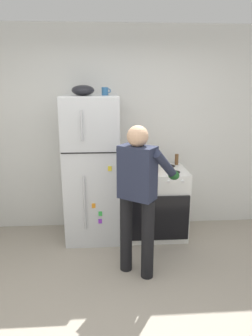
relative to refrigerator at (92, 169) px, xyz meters
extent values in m
plane|color=#9E9384|center=(0.39, -1.57, -0.92)|extent=(8.00, 8.00, 0.00)
cube|color=silver|center=(0.39, 0.38, 0.43)|extent=(6.00, 0.10, 2.70)
cube|color=silver|center=(0.00, 0.00, 0.00)|extent=(0.68, 0.68, 1.84)
cube|color=black|center=(0.00, -0.34, 0.29)|extent=(0.67, 0.01, 0.01)
cylinder|color=#B7B7BC|center=(-0.08, -0.36, -0.31)|extent=(0.02, 0.02, 0.67)
cylinder|color=#B7B7BC|center=(-0.08, -0.36, 0.61)|extent=(0.02, 0.02, 0.34)
cube|color=orange|center=(0.02, -0.35, -0.35)|extent=(0.04, 0.01, 0.06)
cube|color=yellow|center=(0.22, -0.35, 0.10)|extent=(0.04, 0.01, 0.06)
cube|color=purple|center=(0.09, -0.35, -0.56)|extent=(0.04, 0.01, 0.06)
cube|color=green|center=(0.10, -0.35, -0.46)|extent=(0.04, 0.01, 0.06)
cube|color=white|center=(0.83, 0.00, -0.47)|extent=(0.76, 0.64, 0.90)
cube|color=black|center=(0.83, -0.32, -0.54)|extent=(0.53, 0.01, 0.33)
cylinder|color=black|center=(0.65, -0.14, -0.01)|extent=(0.17, 0.17, 0.01)
cylinder|color=black|center=(1.01, -0.14, -0.01)|extent=(0.17, 0.17, 0.01)
cylinder|color=black|center=(0.65, 0.14, -0.01)|extent=(0.17, 0.17, 0.01)
cylinder|color=black|center=(1.01, 0.14, -0.01)|extent=(0.17, 0.17, 0.01)
cylinder|color=silver|center=(0.57, -0.33, -0.07)|extent=(0.04, 0.03, 0.04)
cylinder|color=silver|center=(0.74, -0.33, -0.07)|extent=(0.04, 0.03, 0.04)
cylinder|color=silver|center=(0.92, -0.33, -0.07)|extent=(0.04, 0.03, 0.04)
cylinder|color=silver|center=(1.09, -0.33, -0.07)|extent=(0.04, 0.03, 0.04)
cube|color=black|center=(0.83, -0.33, -0.55)|extent=(0.72, 0.03, 0.58)
cylinder|color=black|center=(0.38, -0.82, -0.49)|extent=(0.13, 0.13, 0.86)
cylinder|color=black|center=(0.59, -0.97, -0.49)|extent=(0.13, 0.13, 0.86)
cube|color=#23283D|center=(0.49, -0.89, 0.21)|extent=(0.41, 0.37, 0.54)
sphere|color=tan|center=(0.49, -0.89, 0.58)|extent=(0.21, 0.21, 0.21)
sphere|color=#383838|center=(0.49, -0.89, 0.54)|extent=(0.15, 0.15, 0.15)
cylinder|color=#23283D|center=(0.45, -0.59, 0.27)|extent=(0.36, 0.47, 0.40)
cylinder|color=#23283D|center=(0.78, -0.82, 0.27)|extent=(0.36, 0.47, 0.40)
ellipsoid|color=#1E5123|center=(0.58, -0.41, 0.10)|extent=(0.12, 0.18, 0.10)
ellipsoid|color=#1E5123|center=(0.91, -0.64, 0.10)|extent=(0.12, 0.18, 0.10)
cylinder|color=orange|center=(0.67, -0.05, 0.05)|extent=(0.26, 0.26, 0.12)
cube|color=black|center=(0.52, -0.05, 0.09)|extent=(0.05, 0.03, 0.02)
cube|color=black|center=(0.82, -0.05, 0.09)|extent=(0.05, 0.03, 0.02)
cylinder|color=#2D6093|center=(0.18, 0.05, 0.97)|extent=(0.08, 0.08, 0.10)
torus|color=#2D6093|center=(0.22, 0.05, 0.97)|extent=(0.06, 0.01, 0.06)
cylinder|color=brown|center=(1.13, 0.20, 0.06)|extent=(0.05, 0.05, 0.14)
ellipsoid|color=black|center=(-0.08, 0.00, 0.98)|extent=(0.27, 0.27, 0.12)
camera|label=1|loc=(0.18, -3.84, 1.09)|focal=33.46mm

